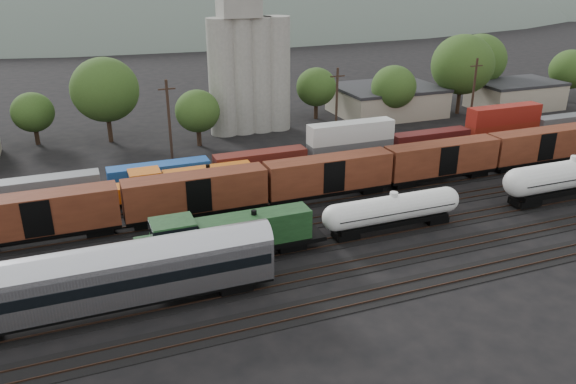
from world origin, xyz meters
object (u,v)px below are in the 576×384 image
object	(u,v)px
green_locomotive	(222,237)
grain_silo	(248,62)
orange_locomotive	(184,184)
passenger_coach	(111,276)
tank_car_a	(393,210)

from	to	relation	value
green_locomotive	grain_silo	bearing A→B (deg)	69.00
green_locomotive	orange_locomotive	world-z (taller)	green_locomotive
passenger_coach	orange_locomotive	distance (m)	22.20
green_locomotive	orange_locomotive	xyz separation A→B (m)	(-0.41, 15.00, -0.23)
green_locomotive	grain_silo	xyz separation A→B (m)	(15.74, 41.00, 8.61)
grain_silo	tank_car_a	bearing A→B (deg)	-87.18
green_locomotive	orange_locomotive	distance (m)	15.01
tank_car_a	grain_silo	world-z (taller)	grain_silo
tank_car_a	orange_locomotive	distance (m)	23.56
passenger_coach	grain_silo	size ratio (longest dim) A/B	0.87
tank_car_a	passenger_coach	size ratio (longest dim) A/B	0.61
green_locomotive	grain_silo	distance (m)	44.75
orange_locomotive	tank_car_a	bearing A→B (deg)	-39.54
orange_locomotive	grain_silo	xyz separation A→B (m)	(16.15, 26.00, 8.84)
tank_car_a	orange_locomotive	world-z (taller)	orange_locomotive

